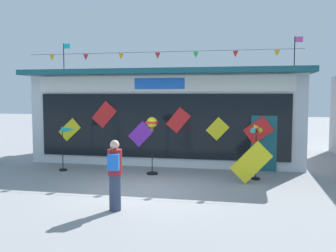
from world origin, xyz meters
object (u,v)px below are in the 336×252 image
Objects in this scene: wind_spinner_left at (152,129)px; person_mid_plaza at (115,174)px; wind_spinner_far_left at (67,138)px; display_kite_on_ground at (251,162)px; kite_shop_building at (172,115)px; wind_spinner_center_left at (256,141)px.

person_mid_plaza is (0.16, -4.27, -0.67)m from wind_spinner_left.
wind_spinner_left reaches higher than wind_spinner_far_left.
wind_spinner_far_left is 1.31× the size of display_kite_on_ground.
kite_shop_building is at bearing -98.38° from person_mid_plaza.
wind_spinner_left is at bearing 177.56° from wind_spinner_center_left.
kite_shop_building is 9.04× the size of display_kite_on_ground.
wind_spinner_left is (3.13, 0.03, 0.36)m from wind_spinner_far_left.
wind_spinner_center_left is 5.30m from person_mid_plaza.
kite_shop_building is 6.91× the size of wind_spinner_far_left.
person_mid_plaza reaches higher than wind_spinner_far_left.
person_mid_plaza is at bearing -128.92° from wind_spinner_center_left.
kite_shop_building reaches higher than person_mid_plaza.
kite_shop_building is at bearing 132.30° from wind_spinner_center_left.
kite_shop_building is 3.74m from wind_spinner_left.
person_mid_plaza is at bearing -131.81° from display_kite_on_ground.
wind_spinner_center_left is at bearing -0.98° from wind_spinner_far_left.
person_mid_plaza is at bearing -88.54° from kite_shop_building.
wind_spinner_left is at bearing -89.36° from kite_shop_building.
wind_spinner_far_left is 0.81× the size of wind_spinner_left.
wind_spinner_left is 3.53m from display_kite_on_ground.
person_mid_plaza is at bearing -87.82° from wind_spinner_left.
wind_spinner_center_left is 0.83m from display_kite_on_ground.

